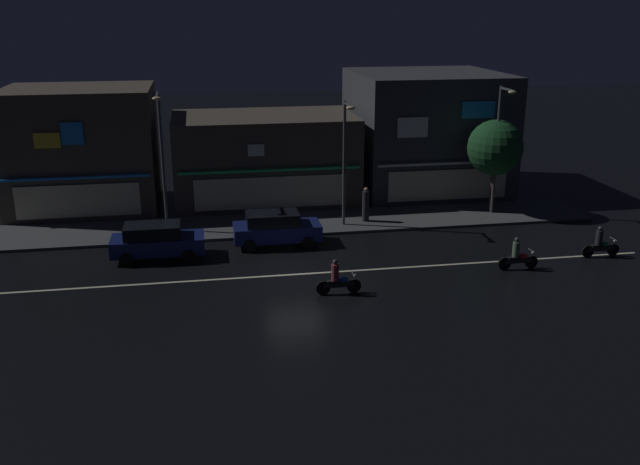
# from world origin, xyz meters

# --- Properties ---
(ground_plane) EXTENTS (140.00, 140.00, 0.00)m
(ground_plane) POSITION_xyz_m (0.00, 0.00, 0.00)
(ground_plane) COLOR black
(lane_divider_stripe) EXTENTS (33.20, 0.16, 0.01)m
(lane_divider_stripe) POSITION_xyz_m (0.00, 0.00, 0.01)
(lane_divider_stripe) COLOR beige
(lane_divider_stripe) RESTS_ON ground
(sidewalk_far) EXTENTS (34.95, 4.26, 0.14)m
(sidewalk_far) POSITION_xyz_m (0.00, 7.38, 0.07)
(sidewalk_far) COLOR #424447
(sidewalk_far) RESTS_ON ground
(storefront_left_block) EXTENTS (8.17, 6.75, 7.01)m
(storefront_left_block) POSITION_xyz_m (-10.48, 12.80, 3.50)
(storefront_left_block) COLOR #4C443A
(storefront_left_block) RESTS_ON ground
(storefront_center_block) EXTENTS (9.07, 9.23, 7.41)m
(storefront_center_block) POSITION_xyz_m (10.48, 14.04, 3.70)
(storefront_center_block) COLOR #383A3F
(storefront_center_block) RESTS_ON ground
(storefront_right_block) EXTENTS (10.78, 6.82, 5.19)m
(storefront_right_block) POSITION_xyz_m (-0.00, 12.84, 2.59)
(storefront_right_block) COLOR #4C443A
(storefront_right_block) RESTS_ON ground
(streetlamp_west) EXTENTS (0.44, 1.64, 7.19)m
(streetlamp_west) POSITION_xyz_m (-5.74, 6.98, 4.38)
(streetlamp_west) COLOR #47494C
(streetlamp_west) RESTS_ON sidewalk_far
(streetlamp_mid) EXTENTS (0.44, 1.64, 6.61)m
(streetlamp_mid) POSITION_xyz_m (3.58, 6.30, 4.08)
(streetlamp_mid) COLOR #47494C
(streetlamp_mid) RESTS_ON sidewalk_far
(streetlamp_east) EXTENTS (0.44, 1.64, 7.11)m
(streetlamp_east) POSITION_xyz_m (12.38, 7.09, 4.33)
(streetlamp_east) COLOR #47494C
(streetlamp_east) RESTS_ON sidewalk_far
(pedestrian_on_sidewalk) EXTENTS (0.38, 0.38, 1.88)m
(pedestrian_on_sidewalk) POSITION_xyz_m (4.90, 6.94, 1.01)
(pedestrian_on_sidewalk) COLOR #232328
(pedestrian_on_sidewalk) RESTS_ON sidewalk_far
(street_tree) EXTENTS (3.10, 3.10, 5.25)m
(street_tree) POSITION_xyz_m (12.39, 7.52, 3.83)
(street_tree) COLOR #473323
(street_tree) RESTS_ON sidewalk_far
(parked_car_near_kerb) EXTENTS (4.30, 1.98, 1.67)m
(parked_car_near_kerb) POSITION_xyz_m (-6.08, 3.24, 0.87)
(parked_car_near_kerb) COLOR navy
(parked_car_near_kerb) RESTS_ON ground
(parked_car_trailing) EXTENTS (4.30, 1.98, 1.67)m
(parked_car_trailing) POSITION_xyz_m (-0.34, 4.20, 0.87)
(parked_car_trailing) COLOR navy
(parked_car_trailing) RESTS_ON ground
(motorcycle_lead) EXTENTS (1.90, 0.60, 1.52)m
(motorcycle_lead) POSITION_xyz_m (1.45, -2.43, 0.63)
(motorcycle_lead) COLOR black
(motorcycle_lead) RESTS_ON ground
(motorcycle_following) EXTENTS (1.90, 0.60, 1.52)m
(motorcycle_following) POSITION_xyz_m (10.01, -1.05, 0.63)
(motorcycle_following) COLOR black
(motorcycle_following) RESTS_ON ground
(motorcycle_opposite_lane) EXTENTS (1.90, 0.60, 1.52)m
(motorcycle_opposite_lane) POSITION_xyz_m (14.59, -0.19, 0.63)
(motorcycle_opposite_lane) COLOR black
(motorcycle_opposite_lane) RESTS_ON ground
(traffic_cone) EXTENTS (0.36, 0.36, 0.55)m
(traffic_cone) POSITION_xyz_m (1.55, 4.59, 0.28)
(traffic_cone) COLOR orange
(traffic_cone) RESTS_ON ground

